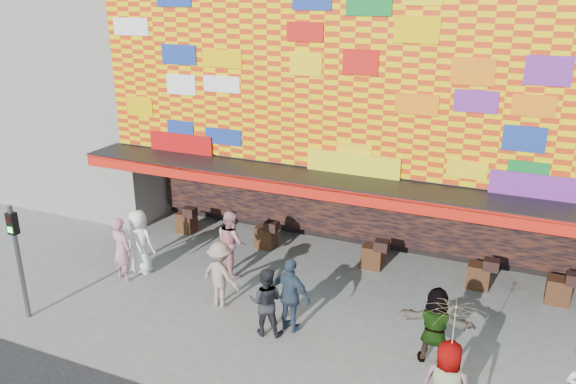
# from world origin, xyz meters

# --- Properties ---
(ground) EXTENTS (90.00, 90.00, 0.00)m
(ground) POSITION_xyz_m (0.00, 0.00, 0.00)
(ground) COLOR slate
(ground) RESTS_ON ground
(shop_building) EXTENTS (15.20, 9.40, 10.00)m
(shop_building) POSITION_xyz_m (0.00, 8.18, 5.23)
(shop_building) COLOR gray
(shop_building) RESTS_ON ground
(neighbor_left) EXTENTS (11.00, 8.00, 12.00)m
(neighbor_left) POSITION_xyz_m (-13.00, 8.00, 6.00)
(neighbor_left) COLOR gray
(neighbor_left) RESTS_ON ground
(signal_left) EXTENTS (0.22, 0.20, 3.00)m
(signal_left) POSITION_xyz_m (-6.20, -1.50, 1.86)
(signal_left) COLOR #59595B
(signal_left) RESTS_ON ground
(ped_a) EXTENTS (0.95, 0.63, 1.91)m
(ped_a) POSITION_xyz_m (-5.10, 1.64, 0.95)
(ped_a) COLOR white
(ped_a) RESTS_ON ground
(ped_b) EXTENTS (0.77, 0.59, 1.88)m
(ped_b) POSITION_xyz_m (-5.27, 1.05, 0.94)
(ped_b) COLOR #B8778B
(ped_b) RESTS_ON ground
(ped_c) EXTENTS (0.95, 0.82, 1.70)m
(ped_c) POSITION_xyz_m (-0.40, 0.27, 0.85)
(ped_c) COLOR #222227
(ped_c) RESTS_ON ground
(ped_d) EXTENTS (1.27, 0.89, 1.78)m
(ped_d) POSITION_xyz_m (-2.01, 0.94, 0.89)
(ped_d) COLOR gray
(ped_d) RESTS_ON ground
(ped_e) EXTENTS (1.18, 0.69, 1.88)m
(ped_e) POSITION_xyz_m (0.09, 0.62, 0.94)
(ped_e) COLOR #314256
(ped_e) RESTS_ON ground
(ped_f) EXTENTS (1.68, 0.59, 1.80)m
(ped_f) POSITION_xyz_m (3.44, 0.77, 0.90)
(ped_f) COLOR gray
(ped_f) RESTS_ON ground
(ped_i) EXTENTS (1.19, 1.17, 1.94)m
(ped_i) POSITION_xyz_m (-2.64, 2.64, 0.97)
(ped_i) COLOR #D38894
(ped_i) RESTS_ON ground
(parasol) EXTENTS (1.46, 1.47, 1.95)m
(parasol) POSITION_xyz_m (3.98, -1.30, 2.20)
(parasol) COLOR #D5C386
(parasol) RESTS_ON ground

